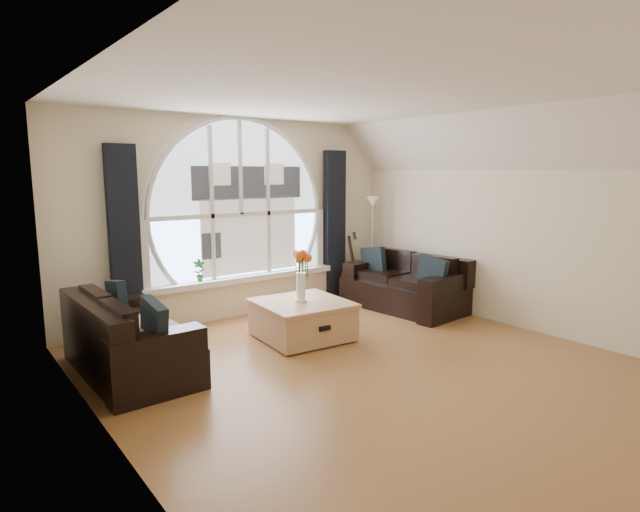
{
  "coord_description": "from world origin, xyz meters",
  "views": [
    {
      "loc": [
        -3.46,
        -3.65,
        1.97
      ],
      "look_at": [
        0.0,
        0.9,
        1.05
      ],
      "focal_mm": 29.25,
      "sensor_mm": 36.0,
      "label": 1
    }
  ],
  "objects": [
    {
      "name": "ground",
      "position": [
        0.0,
        0.0,
        0.0
      ],
      "size": [
        5.0,
        5.5,
        0.01
      ],
      "primitive_type": "cube",
      "color": "brown",
      "rests_on": "ground"
    },
    {
      "name": "ceiling",
      "position": [
        0.0,
        0.0,
        2.7
      ],
      "size": [
        5.0,
        5.5,
        0.01
      ],
      "primitive_type": "cube",
      "color": "silver",
      "rests_on": "ground"
    },
    {
      "name": "wall_back",
      "position": [
        0.0,
        2.75,
        1.35
      ],
      "size": [
        5.0,
        0.01,
        2.7
      ],
      "primitive_type": "cube",
      "color": "beige",
      "rests_on": "ground"
    },
    {
      "name": "wall_left",
      "position": [
        -2.5,
        0.0,
        1.35
      ],
      "size": [
        0.01,
        5.5,
        2.7
      ],
      "primitive_type": "cube",
      "color": "beige",
      "rests_on": "ground"
    },
    {
      "name": "wall_right",
      "position": [
        2.5,
        0.0,
        1.35
      ],
      "size": [
        0.01,
        5.5,
        2.7
      ],
      "primitive_type": "cube",
      "color": "beige",
      "rests_on": "ground"
    },
    {
      "name": "attic_slope",
      "position": [
        2.2,
        0.0,
        2.35
      ],
      "size": [
        0.92,
        5.5,
        0.72
      ],
      "primitive_type": "cube",
      "color": "silver",
      "rests_on": "ground"
    },
    {
      "name": "arched_window",
      "position": [
        0.0,
        2.72,
        1.62
      ],
      "size": [
        2.6,
        0.06,
        2.15
      ],
      "primitive_type": "cube",
      "color": "silver",
      "rests_on": "wall_back"
    },
    {
      "name": "window_sill",
      "position": [
        0.0,
        2.65,
        0.51
      ],
      "size": [
        2.9,
        0.22,
        0.08
      ],
      "primitive_type": "cube",
      "color": "white",
      "rests_on": "wall_back"
    },
    {
      "name": "window_frame",
      "position": [
        0.0,
        2.69,
        1.62
      ],
      "size": [
        2.76,
        0.08,
        2.15
      ],
      "primitive_type": "cube",
      "color": "white",
      "rests_on": "wall_back"
    },
    {
      "name": "neighbor_house",
      "position": [
        0.15,
        2.71,
        1.5
      ],
      "size": [
        1.7,
        0.02,
        1.5
      ],
      "primitive_type": "cube",
      "color": "silver",
      "rests_on": "wall_back"
    },
    {
      "name": "curtain_left",
      "position": [
        -1.6,
        2.63,
        1.15
      ],
      "size": [
        0.35,
        0.12,
        2.3
      ],
      "primitive_type": "cube",
      "color": "black",
      "rests_on": "ground"
    },
    {
      "name": "curtain_right",
      "position": [
        1.6,
        2.63,
        1.15
      ],
      "size": [
        0.35,
        0.12,
        2.3
      ],
      "primitive_type": "cube",
      "color": "black",
      "rests_on": "ground"
    },
    {
      "name": "sofa_left",
      "position": [
        -1.96,
        1.41,
        0.4
      ],
      "size": [
        0.9,
        1.74,
        0.76
      ],
      "primitive_type": "cube",
      "rotation": [
        0.0,
        0.0,
        0.02
      ],
      "color": "black",
      "rests_on": "ground"
    },
    {
      "name": "sofa_right",
      "position": [
        1.99,
        1.51,
        0.4
      ],
      "size": [
        1.03,
        1.83,
        0.78
      ],
      "primitive_type": "cube",
      "rotation": [
        0.0,
        0.0,
        0.08
      ],
      "color": "black",
      "rests_on": "ground"
    },
    {
      "name": "coffee_chest",
      "position": [
        0.02,
        1.27,
        0.25
      ],
      "size": [
        1.09,
        1.09,
        0.49
      ],
      "primitive_type": "cube",
      "rotation": [
        0.0,
        0.0,
        -0.08
      ],
      "color": "tan",
      "rests_on": "ground"
    },
    {
      "name": "throw_blanket",
      "position": [
        -1.92,
        1.15,
        0.5
      ],
      "size": [
        0.63,
        0.63,
        0.1
      ],
      "primitive_type": "cube",
      "rotation": [
        0.0,
        0.0,
        0.17
      ],
      "color": "silver",
      "rests_on": "sofa_left"
    },
    {
      "name": "vase_flowers",
      "position": [
        -0.0,
        1.27,
        0.84
      ],
      "size": [
        0.24,
        0.24,
        0.7
      ],
      "primitive_type": "cube",
      "color": "white",
      "rests_on": "coffee_chest"
    },
    {
      "name": "floor_lamp",
      "position": [
        2.14,
        2.35,
        0.8
      ],
      "size": [
        0.24,
        0.24,
        1.6
      ],
      "primitive_type": "cube",
      "color": "#B2B2B2",
      "rests_on": "ground"
    },
    {
      "name": "guitar",
      "position": [
        1.81,
        2.51,
        0.53
      ],
      "size": [
        0.41,
        0.33,
        1.06
      ],
      "primitive_type": "cube",
      "rotation": [
        0.0,
        0.0,
        0.28
      ],
      "color": "brown",
      "rests_on": "ground"
    },
    {
      "name": "potted_plant",
      "position": [
        -0.66,
        2.65,
        0.7
      ],
      "size": [
        0.18,
        0.15,
        0.3
      ],
      "primitive_type": "imported",
      "rotation": [
        0.0,
        0.0,
        -0.3
      ],
      "color": "#1E6023",
      "rests_on": "window_sill"
    }
  ]
}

